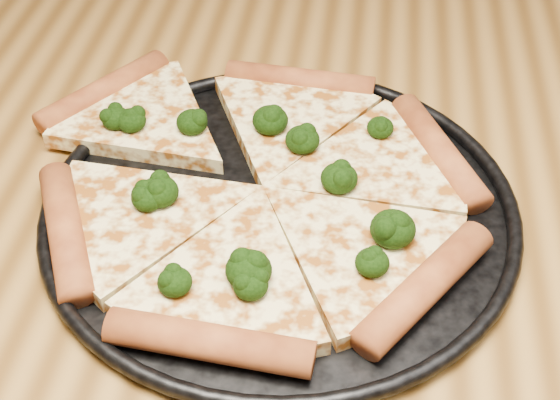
# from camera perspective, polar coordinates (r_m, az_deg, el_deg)

# --- Properties ---
(dining_table) EXTENTS (1.20, 0.90, 0.75)m
(dining_table) POSITION_cam_1_polar(r_m,az_deg,el_deg) (0.72, 7.57, -6.16)
(dining_table) COLOR olive
(dining_table) RESTS_ON ground
(pizza_pan) EXTENTS (0.39, 0.39, 0.02)m
(pizza_pan) POSITION_cam_1_polar(r_m,az_deg,el_deg) (0.64, 0.00, -0.54)
(pizza_pan) COLOR black
(pizza_pan) RESTS_ON dining_table
(pizza) EXTENTS (0.41, 0.37, 0.03)m
(pizza) POSITION_cam_1_polar(r_m,az_deg,el_deg) (0.65, -1.75, 1.15)
(pizza) COLOR #FFE99C
(pizza) RESTS_ON pizza_pan
(broccoli_florets) EXTENTS (0.28, 0.22, 0.03)m
(broccoli_florets) POSITION_cam_1_polar(r_m,az_deg,el_deg) (0.63, -2.03, 0.97)
(broccoli_florets) COLOR black
(broccoli_florets) RESTS_ON pizza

